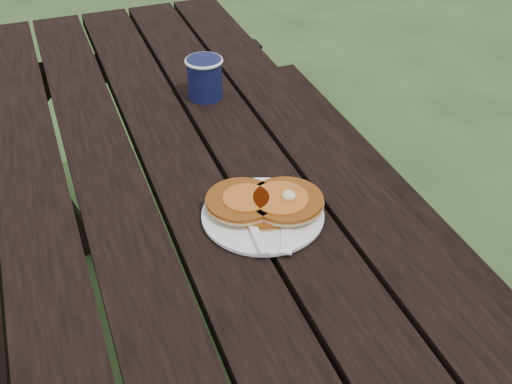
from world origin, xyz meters
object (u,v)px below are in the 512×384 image
object	(u,v)px
plate	(263,215)
coffee_cup	(205,76)
pancake_stack	(265,202)
picnic_table	(186,280)

from	to	relation	value
plate	coffee_cup	xyz separation A→B (m)	(0.04, 0.50, 0.05)
plate	pancake_stack	xyz separation A→B (m)	(0.01, 0.01, 0.02)
plate	coffee_cup	distance (m)	0.50
pancake_stack	coffee_cup	size ratio (longest dim) A/B	2.14
coffee_cup	pancake_stack	bearing A→B (deg)	-93.49
picnic_table	plate	bearing A→B (deg)	-69.99
plate	coffee_cup	size ratio (longest dim) A/B	2.21
picnic_table	coffee_cup	bearing A→B (deg)	58.26
picnic_table	plate	distance (m)	0.48
picnic_table	pancake_stack	distance (m)	0.50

